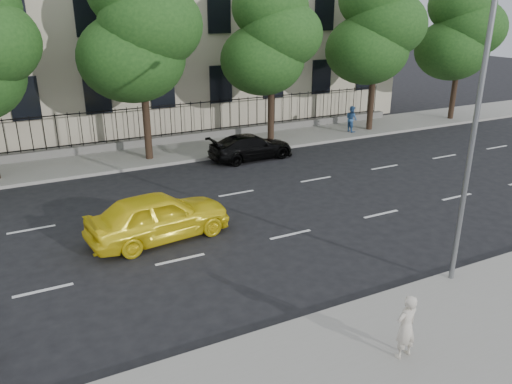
# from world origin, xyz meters

# --- Properties ---
(ground) EXTENTS (120.00, 120.00, 0.00)m
(ground) POSITION_xyz_m (0.00, 0.00, 0.00)
(ground) COLOR black
(ground) RESTS_ON ground
(near_sidewalk) EXTENTS (60.00, 4.00, 0.15)m
(near_sidewalk) POSITION_xyz_m (0.00, -4.00, 0.07)
(near_sidewalk) COLOR gray
(near_sidewalk) RESTS_ON ground
(far_sidewalk) EXTENTS (60.00, 4.00, 0.15)m
(far_sidewalk) POSITION_xyz_m (0.00, 14.00, 0.07)
(far_sidewalk) COLOR gray
(far_sidewalk) RESTS_ON ground
(lane_markings) EXTENTS (49.60, 4.62, 0.01)m
(lane_markings) POSITION_xyz_m (0.00, 4.75, 0.01)
(lane_markings) COLOR silver
(lane_markings) RESTS_ON ground
(iron_fence) EXTENTS (30.00, 0.50, 2.20)m
(iron_fence) POSITION_xyz_m (0.00, 15.70, 0.65)
(iron_fence) COLOR slate
(iron_fence) RESTS_ON far_sidewalk
(street_light) EXTENTS (0.25, 3.32, 8.05)m
(street_light) POSITION_xyz_m (2.50, -1.77, 5.15)
(street_light) COLOR slate
(street_light) RESTS_ON near_sidewalk
(tree_c) EXTENTS (5.89, 5.50, 9.80)m
(tree_c) POSITION_xyz_m (-1.96, 13.36, 6.41)
(tree_c) COLOR #382619
(tree_c) RESTS_ON far_sidewalk
(tree_d) EXTENTS (5.34, 4.94, 8.84)m
(tree_d) POSITION_xyz_m (5.04, 13.36, 5.84)
(tree_d) COLOR #382619
(tree_d) RESTS_ON far_sidewalk
(tree_e) EXTENTS (5.71, 5.31, 9.46)m
(tree_e) POSITION_xyz_m (12.04, 13.36, 6.20)
(tree_e) COLOR #382619
(tree_e) RESTS_ON far_sidewalk
(tree_f) EXTENTS (5.52, 5.12, 9.01)m
(tree_f) POSITION_xyz_m (19.04, 13.36, 5.88)
(tree_f) COLOR #382619
(tree_f) RESTS_ON far_sidewalk
(yellow_taxi) EXTENTS (5.02, 2.51, 1.64)m
(yellow_taxi) POSITION_xyz_m (-4.11, 4.27, 0.82)
(yellow_taxi) COLOR yellow
(yellow_taxi) RESTS_ON ground
(black_sedan) EXTENTS (4.53, 2.00, 1.29)m
(black_sedan) POSITION_xyz_m (2.78, 11.21, 0.65)
(black_sedan) COLOR black
(black_sedan) RESTS_ON ground
(woman_near) EXTENTS (0.59, 0.41, 1.54)m
(woman_near) POSITION_xyz_m (-1.10, -4.27, 0.92)
(woman_near) COLOR beige
(woman_near) RESTS_ON near_sidewalk
(pedestrian_far) EXTENTS (0.61, 0.77, 1.57)m
(pedestrian_far) POSITION_xyz_m (10.59, 13.19, 0.94)
(pedestrian_far) COLOR #315A91
(pedestrian_far) RESTS_ON far_sidewalk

